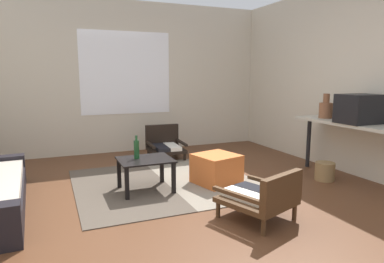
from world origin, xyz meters
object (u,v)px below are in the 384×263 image
at_px(armchair_by_window, 165,144).
at_px(crt_television, 359,109).
at_px(wicker_basket, 325,171).
at_px(clay_vase, 326,109).
at_px(glass_bottle, 137,149).
at_px(console_shelf, 353,128).
at_px(ottoman_orange, 216,169).
at_px(coffee_table, 145,165).
at_px(armchair_striped_foreground, 262,196).

height_order(armchair_by_window, crt_television, crt_television).
relative_size(crt_television, wicker_basket, 1.86).
relative_size(armchair_by_window, clay_vase, 1.76).
bearing_deg(wicker_basket, glass_bottle, 166.88).
distance_m(crt_television, wicker_basket, 0.92).
bearing_deg(console_shelf, ottoman_orange, 160.75).
distance_m(ottoman_orange, crt_television, 1.96).
xyz_separation_m(armchair_by_window, console_shelf, (1.85, -2.20, 0.47)).
height_order(ottoman_orange, console_shelf, console_shelf).
bearing_deg(clay_vase, glass_bottle, 174.98).
distance_m(armchair_by_window, glass_bottle, 1.71).
relative_size(coffee_table, armchair_by_window, 1.04).
bearing_deg(armchair_striped_foreground, ottoman_orange, 84.89).
distance_m(coffee_table, crt_television, 2.77).
height_order(armchair_by_window, wicker_basket, armchair_by_window).
height_order(coffee_table, console_shelf, console_shelf).
distance_m(armchair_striped_foreground, crt_television, 2.00).
relative_size(coffee_table, ottoman_orange, 1.26).
bearing_deg(crt_television, ottoman_orange, 158.63).
bearing_deg(console_shelf, armchair_striped_foreground, -161.33).
bearing_deg(armchair_striped_foreground, wicker_basket, 26.90).
bearing_deg(glass_bottle, ottoman_orange, -8.25).
relative_size(console_shelf, clay_vase, 4.97).
relative_size(armchair_by_window, ottoman_orange, 1.22).
relative_size(armchair_by_window, glass_bottle, 2.18).
relative_size(armchair_striped_foreground, wicker_basket, 3.08).
distance_m(console_shelf, wicker_basket, 0.67).
xyz_separation_m(console_shelf, crt_television, (-0.00, -0.07, 0.26)).
bearing_deg(glass_bottle, wicker_basket, -13.12).
xyz_separation_m(coffee_table, armchair_striped_foreground, (0.81, -1.27, -0.08)).
bearing_deg(armchair_striped_foreground, coffee_table, 122.55).
bearing_deg(armchair_by_window, crt_television, -50.90).
bearing_deg(wicker_basket, armchair_striped_foreground, -153.10).
relative_size(coffee_table, console_shelf, 0.37).
height_order(armchair_striped_foreground, glass_bottle, glass_bottle).
bearing_deg(coffee_table, armchair_by_window, 64.02).
relative_size(clay_vase, wicker_basket, 1.36).
distance_m(crt_television, clay_vase, 0.57).
relative_size(clay_vase, glass_bottle, 1.24).
xyz_separation_m(ottoman_orange, clay_vase, (1.68, -0.09, 0.72)).
xyz_separation_m(armchair_by_window, clay_vase, (1.85, -1.71, 0.68)).
distance_m(ottoman_orange, glass_bottle, 1.07).
bearing_deg(ottoman_orange, console_shelf, -19.25).
xyz_separation_m(coffee_table, ottoman_orange, (0.92, -0.08, -0.13)).
xyz_separation_m(armchair_striped_foreground, crt_television, (1.78, 0.53, 0.73)).
bearing_deg(clay_vase, coffee_table, 176.27).
height_order(crt_television, glass_bottle, crt_television).
relative_size(ottoman_orange, glass_bottle, 1.79).
height_order(coffee_table, crt_television, crt_television).
distance_m(armchair_by_window, wicker_basket, 2.58).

